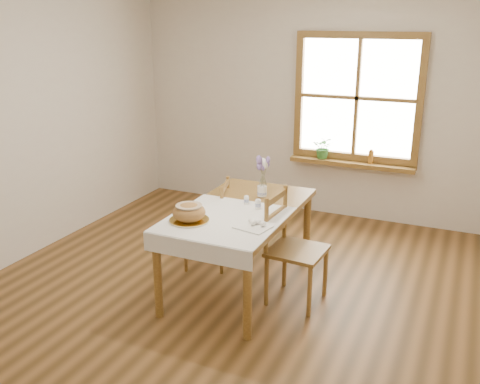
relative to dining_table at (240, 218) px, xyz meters
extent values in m
plane|color=brown|center=(0.00, -0.30, -0.66)|extent=(5.00, 5.00, 0.00)
cube|color=beige|center=(0.00, 2.20, 0.64)|extent=(4.50, 0.10, 2.60)
cube|color=beige|center=(-2.25, -0.30, 0.64)|extent=(0.10, 5.00, 2.60)
cube|color=olive|center=(0.50, 2.16, 1.48)|extent=(1.46, 0.08, 0.08)
cube|color=olive|center=(0.50, 2.16, 0.10)|extent=(1.46, 0.08, 0.08)
cube|color=olive|center=(-0.19, 2.16, 0.79)|extent=(0.08, 0.08, 1.30)
cube|color=olive|center=(1.19, 2.16, 0.79)|extent=(0.08, 0.08, 1.30)
cube|color=olive|center=(0.50, 2.16, 0.79)|extent=(0.04, 0.06, 1.30)
cube|color=olive|center=(0.50, 2.16, 0.79)|extent=(1.30, 0.06, 0.04)
cube|color=white|center=(0.50, 2.19, 0.79)|extent=(1.30, 0.01, 1.30)
cube|color=olive|center=(0.50, 2.10, 0.03)|extent=(1.46, 0.20, 0.05)
cube|color=olive|center=(0.00, 0.00, 0.06)|extent=(0.90, 1.60, 0.05)
cylinder|color=olive|center=(-0.39, -0.74, -0.31)|extent=(0.07, 0.07, 0.70)
cylinder|color=olive|center=(0.39, -0.74, -0.31)|extent=(0.07, 0.07, 0.70)
cylinder|color=olive|center=(-0.39, 0.74, -0.31)|extent=(0.07, 0.07, 0.70)
cylinder|color=olive|center=(0.39, 0.74, -0.31)|extent=(0.07, 0.07, 0.70)
cube|color=silver|center=(0.00, -0.30, 0.09)|extent=(0.91, 0.99, 0.01)
cylinder|color=white|center=(-0.24, -0.47, 0.10)|extent=(0.33, 0.33, 0.02)
ellipsoid|color=olive|center=(-0.24, -0.47, 0.19)|extent=(0.27, 0.27, 0.15)
cube|color=silver|center=(0.28, -0.39, 0.10)|extent=(0.29, 0.26, 0.01)
cylinder|color=white|center=(0.02, 0.10, 0.14)|extent=(0.05, 0.05, 0.08)
cylinder|color=white|center=(0.16, 0.02, 0.14)|extent=(0.06, 0.06, 0.10)
cylinder|color=white|center=(0.06, 0.37, 0.13)|extent=(0.11, 0.11, 0.10)
imported|color=#377A31|center=(0.15, 2.10, 0.15)|extent=(0.26, 0.28, 0.21)
cylinder|color=#A1631D|center=(0.72, 2.10, 0.13)|extent=(0.07, 0.07, 0.17)
camera|label=1|loc=(1.78, -3.98, 1.67)|focal=40.00mm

